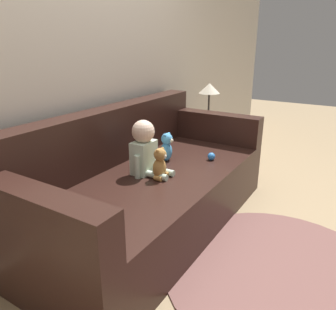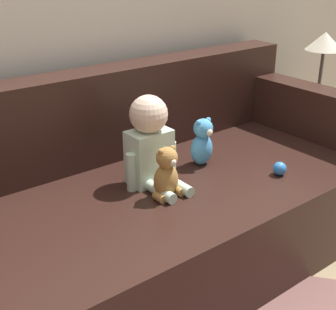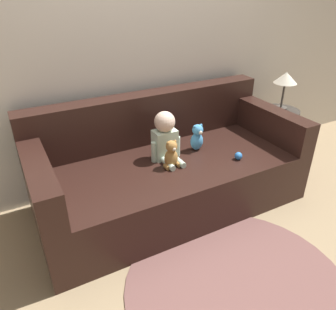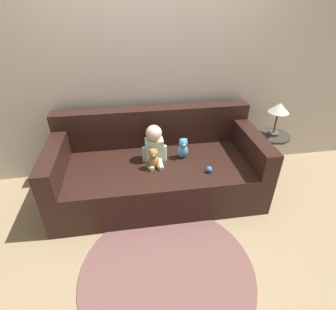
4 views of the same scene
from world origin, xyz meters
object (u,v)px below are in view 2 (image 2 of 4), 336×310
side_table (321,73)px  plush_toy_side (202,142)px  person_baby (150,143)px  couch (154,204)px  teddy_bear_brown (167,174)px  toy_ball (280,169)px

side_table → plush_toy_side: bearing=-172.7°
person_baby → side_table: (1.38, 0.14, 0.07)m
couch → teddy_bear_brown: couch is taller
person_baby → teddy_bear_brown: size_ratio=1.76×
teddy_bear_brown → couch: bearing=71.9°
couch → teddy_bear_brown: bearing=-108.1°
person_baby → toy_ball: person_baby is taller
plush_toy_side → toy_ball: 0.37m
couch → side_table: bearing=5.3°
person_baby → side_table: side_table is taller
toy_ball → side_table: bearing=26.7°
teddy_bear_brown → side_table: (1.40, 0.29, 0.15)m
couch → toy_ball: size_ratio=34.87×
toy_ball → teddy_bear_brown: bearing=163.8°
couch → person_baby: couch is taller
person_baby → plush_toy_side: bearing=1.1°
couch → side_table: 1.41m
teddy_bear_brown → side_table: 1.44m
plush_toy_side → side_table: size_ratio=0.25×
person_baby → toy_ball: size_ratio=6.37×
person_baby → toy_ball: bearing=-30.6°
plush_toy_side → couch: bearing=177.3°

